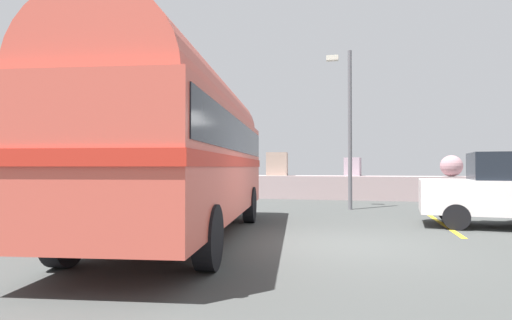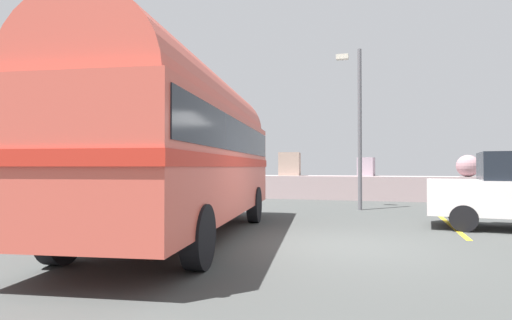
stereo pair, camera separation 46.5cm
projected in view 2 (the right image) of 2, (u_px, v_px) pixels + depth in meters
ground at (339, 246)px, 7.86m from camera, size 32.00×26.00×0.02m
breakwater at (357, 185)px, 19.24m from camera, size 31.36×1.91×2.47m
vintage_coach at (184, 142)px, 8.79m from camera, size 3.61×8.84×3.70m
lamp_post at (357, 119)px, 14.55m from camera, size 0.92×0.70×5.67m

